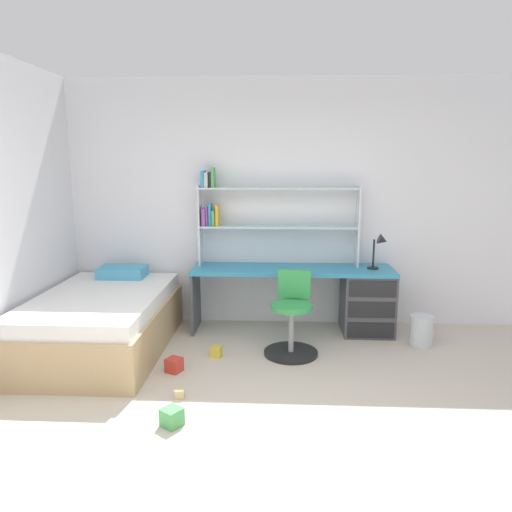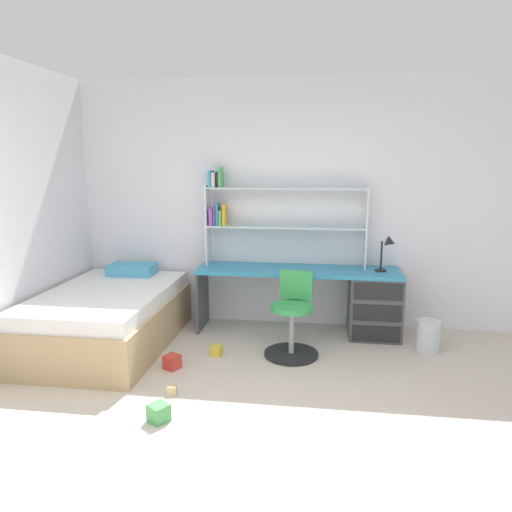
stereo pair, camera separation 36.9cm
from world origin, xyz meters
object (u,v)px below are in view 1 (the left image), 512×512
(desk_lamp, at_px, (381,246))
(bookshelf_hutch, at_px, (260,210))
(desk, at_px, (346,296))
(toy_block_yellow_2, at_px, (216,352))
(waste_bin, at_px, (421,331))
(toy_block_red_3, at_px, (174,365))
(toy_block_green_0, at_px, (172,417))
(bed_platform, at_px, (102,322))
(swivel_chair, at_px, (292,322))
(toy_block_natural_1, at_px, (180,393))

(desk_lamp, bearing_deg, bookshelf_hutch, 172.33)
(desk, xyz_separation_m, toy_block_yellow_2, (-1.31, -0.75, -0.35))
(waste_bin, bearing_deg, bookshelf_hutch, 162.45)
(waste_bin, xyz_separation_m, toy_block_red_3, (-2.36, -0.73, -0.09))
(toy_block_green_0, height_order, toy_block_red_3, toy_block_green_0)
(bookshelf_hutch, relative_size, bed_platform, 0.94)
(bookshelf_hutch, xyz_separation_m, toy_block_yellow_2, (-0.38, -0.91, -1.26))
(toy_block_green_0, relative_size, toy_block_red_3, 1.03)
(bookshelf_hutch, distance_m, swivel_chair, 1.31)
(bookshelf_hutch, xyz_separation_m, toy_block_red_3, (-0.71, -1.25, -1.25))
(bed_platform, relative_size, toy_block_red_3, 14.88)
(swivel_chair, height_order, toy_block_yellow_2, swivel_chair)
(bed_platform, bearing_deg, toy_block_red_3, -29.42)
(bed_platform, relative_size, toy_block_green_0, 14.38)
(swivel_chair, bearing_deg, desk_lamp, 33.02)
(waste_bin, bearing_deg, toy_block_red_3, -162.88)
(bed_platform, height_order, toy_block_yellow_2, bed_platform)
(desk_lamp, relative_size, waste_bin, 1.23)
(desk_lamp, bearing_deg, toy_block_yellow_2, -156.09)
(waste_bin, distance_m, toy_block_red_3, 2.47)
(waste_bin, height_order, toy_block_yellow_2, waste_bin)
(desk_lamp, distance_m, toy_block_red_3, 2.43)
(bed_platform, bearing_deg, desk_lamp, 12.60)
(desk_lamp, relative_size, toy_block_natural_1, 5.34)
(swivel_chair, distance_m, waste_bin, 1.35)
(bookshelf_hutch, bearing_deg, swivel_chair, -66.51)
(desk, relative_size, toy_block_natural_1, 30.01)
(toy_block_green_0, xyz_separation_m, toy_block_yellow_2, (0.15, 1.20, -0.02))
(desk_lamp, height_order, swivel_chair, desk_lamp)
(desk, relative_size, swivel_chair, 2.71)
(waste_bin, bearing_deg, toy_block_natural_1, -151.70)
(waste_bin, distance_m, toy_block_green_0, 2.70)
(toy_block_green_0, distance_m, toy_block_yellow_2, 1.21)
(bookshelf_hutch, xyz_separation_m, swivel_chair, (0.34, -0.78, -1.00))
(toy_block_yellow_2, bearing_deg, swivel_chair, 9.78)
(desk_lamp, xyz_separation_m, toy_block_red_3, (-1.98, -1.08, -0.90))
(toy_block_red_3, bearing_deg, bed_platform, 150.58)
(desk_lamp, height_order, waste_bin, desk_lamp)
(desk, bearing_deg, toy_block_natural_1, -133.84)
(swivel_chair, xyz_separation_m, waste_bin, (1.31, 0.26, -0.16))
(desk, xyz_separation_m, toy_block_natural_1, (-1.50, -1.56, -0.36))
(desk_lamp, distance_m, toy_block_natural_1, 2.57)
(bookshelf_hutch, xyz_separation_m, bed_platform, (-1.51, -0.80, -1.02))
(bed_platform, distance_m, toy_block_green_0, 1.66)
(desk_lamp, bearing_deg, toy_block_natural_1, -140.01)
(waste_bin, distance_m, toy_block_yellow_2, 2.07)
(desk_lamp, bearing_deg, toy_block_green_0, -133.02)
(desk_lamp, relative_size, toy_block_red_3, 3.08)
(desk_lamp, relative_size, bed_platform, 0.21)
(toy_block_green_0, bearing_deg, toy_block_red_3, 101.60)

